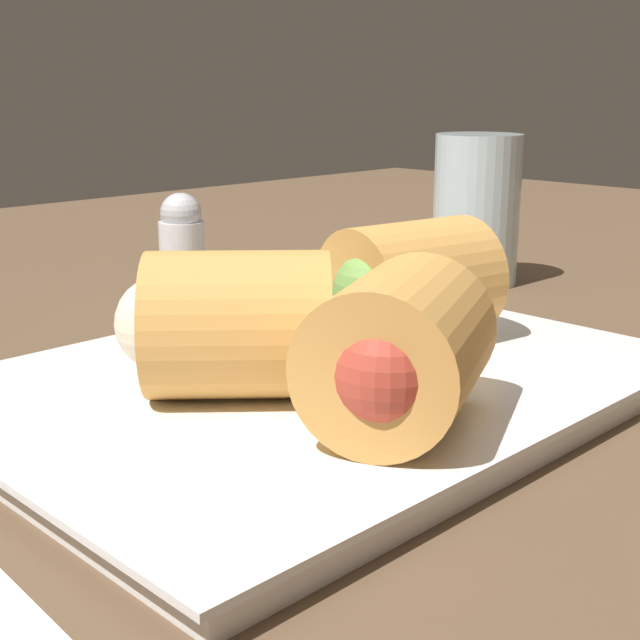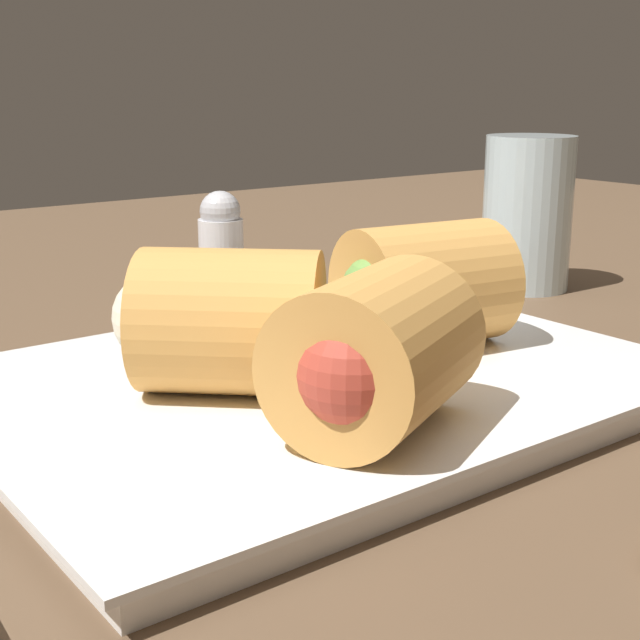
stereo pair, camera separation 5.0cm
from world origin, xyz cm
name	(u,v)px [view 2 (the right image)]	position (x,y,z in cm)	size (l,w,h in cm)	color
table_surface	(272,436)	(0.00, 0.00, 1.00)	(180.00, 140.00, 2.00)	brown
serving_plate	(320,388)	(2.48, -0.25, 2.76)	(30.33, 22.75, 1.50)	white
roll_front_left	(379,354)	(-0.02, -7.07, 6.49)	(9.20, 8.55, 5.98)	#D19347
roll_front_right	(422,288)	(8.50, -0.32, 6.49)	(8.78, 7.05, 5.98)	#D19347
roll_back_left	(213,319)	(-2.29, 0.82, 6.49)	(9.45, 9.38, 5.98)	#D19347
drinking_glass	(527,213)	(27.76, 9.63, 7.23)	(6.04, 6.04, 10.46)	silver
salt_shaker	(221,250)	(8.20, 17.64, 5.71)	(2.83, 2.83, 7.42)	silver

